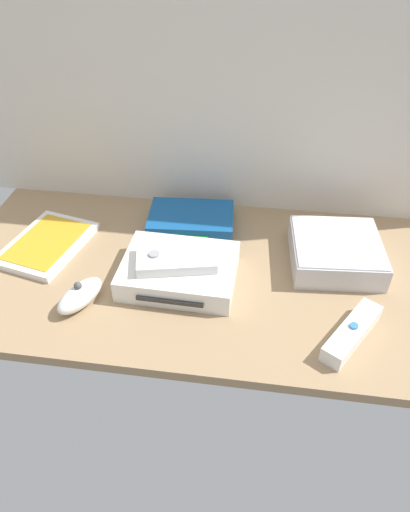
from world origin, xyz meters
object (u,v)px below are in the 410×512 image
Objects in this scene: remote_nunchuk at (80,295)px; remote_classic_pad at (176,258)px; game_console at (179,271)px; mini_computer at (336,252)px; game_case at (47,244)px; remote_wand at (352,333)px; network_router at (191,220)px.

remote_classic_pad is (15.84, 8.58, 3.37)cm from remote_nunchuk.
remote_classic_pad is (-0.39, -0.19, 3.21)cm from game_console.
game_console is 3.24cm from remote_classic_pad.
mini_computer reaches higher than game_console.
remote_nunchuk is (12.53, -14.80, 1.28)cm from game_case.
game_case is 1.97× the size of remote_nunchuk.
game_case is 29.41cm from remote_classic_pad.
game_case is (-28.76, 6.03, -1.44)cm from game_console.
remote_wand is 46.98cm from remote_nunchuk.
mini_computer is 58.21cm from game_case.
remote_classic_pad is (-29.72, -9.49, 2.77)cm from mini_computer.
network_router is 41.72cm from remote_wand.
game_console is 32.46cm from remote_wand.
remote_nunchuk is (-46.95, 1.69, 0.53)cm from remote_wand.
mini_computer is at bearing 47.13° from remote_nunchuk.
remote_classic_pad is at bearing -93.73° from network_router.
remote_nunchuk is 18.32cm from remote_classic_pad.
network_router is (-0.55, 17.16, -0.50)cm from game_console.
game_console is 30.77cm from mini_computer.
remote_classic_pad reaches higher than game_case.
remote_nunchuk is at bearing -125.43° from network_router.
mini_computer is 0.85× the size of game_case.
remote_classic_pad is (0.16, -17.35, 3.71)cm from network_router.
mini_computer is at bearing 5.09° from remote_classic_pad.
game_case is at bearing -176.78° from mini_computer.
remote_classic_pad is (28.37, -6.22, 4.65)cm from game_case.
game_case is 1.36× the size of remote_classic_pad.
remote_classic_pad reaches higher than game_console.
remote_wand is (31.27, -27.61, -0.19)cm from network_router.
game_console reaches higher than game_case.
network_router is at bearing 93.48° from game_console.
remote_wand is (30.72, -10.45, -0.69)cm from game_console.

